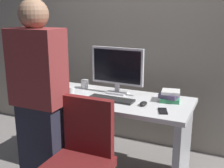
# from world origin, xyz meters

# --- Properties ---
(wall_back) EXTENTS (6.40, 0.10, 3.00)m
(wall_back) POSITION_xyz_m (0.00, 0.75, 1.50)
(wall_back) COLOR #9E9384
(wall_back) RESTS_ON ground
(desk) EXTENTS (1.44, 0.66, 0.75)m
(desk) POSITION_xyz_m (0.00, 0.00, 0.52)
(desk) COLOR white
(desk) RESTS_ON ground
(person_at_desk) EXTENTS (0.40, 0.24, 1.64)m
(person_at_desk) POSITION_xyz_m (-0.34, -0.66, 0.84)
(person_at_desk) COLOR #262838
(person_at_desk) RESTS_ON ground
(monitor) EXTENTS (0.54, 0.15, 0.46)m
(monitor) POSITION_xyz_m (-0.04, 0.16, 1.00)
(monitor) COLOR silver
(monitor) RESTS_ON desk
(keyboard) EXTENTS (0.43, 0.14, 0.02)m
(keyboard) POSITION_xyz_m (-0.00, -0.07, 0.76)
(keyboard) COLOR #262626
(keyboard) RESTS_ON desk
(mouse) EXTENTS (0.06, 0.10, 0.03)m
(mouse) POSITION_xyz_m (0.32, -0.08, 0.76)
(mouse) COLOR black
(mouse) RESTS_ON desk
(cup_near_keyboard) EXTENTS (0.06, 0.06, 0.10)m
(cup_near_keyboard) POSITION_xyz_m (-0.38, -0.14, 0.80)
(cup_near_keyboard) COLOR silver
(cup_near_keyboard) RESTS_ON desk
(cup_by_monitor) EXTENTS (0.08, 0.08, 0.09)m
(cup_by_monitor) POSITION_xyz_m (-0.42, 0.18, 0.79)
(cup_by_monitor) COLOR silver
(cup_by_monitor) RESTS_ON desk
(book_stack) EXTENTS (0.19, 0.18, 0.10)m
(book_stack) POSITION_xyz_m (0.50, 0.12, 0.80)
(book_stack) COLOR #338C59
(book_stack) RESTS_ON desk
(cell_phone) EXTENTS (0.11, 0.16, 0.01)m
(cell_phone) POSITION_xyz_m (0.51, -0.16, 0.75)
(cell_phone) COLOR black
(cell_phone) RESTS_ON desk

